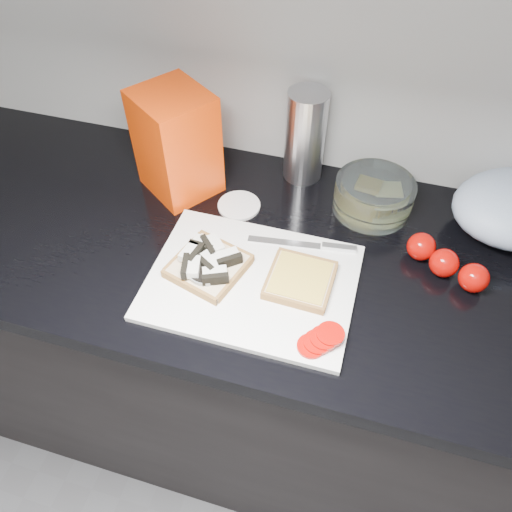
{
  "coord_description": "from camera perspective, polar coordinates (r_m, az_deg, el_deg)",
  "views": [
    {
      "loc": [
        0.05,
        0.51,
        1.67
      ],
      "look_at": [
        -0.13,
        1.12,
        0.95
      ],
      "focal_mm": 35.0,
      "sensor_mm": 36.0,
      "label": 1
    }
  ],
  "objects": [
    {
      "name": "base_cabinet",
      "position": [
        1.42,
        5.9,
        -12.77
      ],
      "size": [
        3.5,
        0.6,
        0.86
      ],
      "primitive_type": "cube",
      "color": "black",
      "rests_on": "ground"
    },
    {
      "name": "knife",
      "position": [
        1.04,
        6.82,
        1.21
      ],
      "size": [
        0.23,
        0.04,
        0.01
      ],
      "rotation": [
        0.0,
        0.0,
        0.13
      ],
      "color": "silver",
      "rests_on": "cutting_board"
    },
    {
      "name": "bread_bag",
      "position": [
        1.13,
        -9.06,
        12.58
      ],
      "size": [
        0.21,
        0.2,
        0.24
      ],
      "primitive_type": "cube",
      "rotation": [
        0.0,
        0.0,
        -0.62
      ],
      "color": "#FA2104",
      "rests_on": "countertop"
    },
    {
      "name": "bread_left",
      "position": [
        0.99,
        -5.48,
        -0.89
      ],
      "size": [
        0.17,
        0.17,
        0.04
      ],
      "rotation": [
        0.0,
        0.0,
        -0.28
      ],
      "color": "beige",
      "rests_on": "cutting_board"
    },
    {
      "name": "steel_canister",
      "position": [
        1.16,
        5.64,
        13.45
      ],
      "size": [
        0.09,
        0.09,
        0.22
      ],
      "primitive_type": "cylinder",
      "color": "silver",
      "rests_on": "countertop"
    },
    {
      "name": "countertop",
      "position": [
        1.05,
        7.79,
        -0.94
      ],
      "size": [
        3.5,
        0.64,
        0.04
      ],
      "primitive_type": "cube",
      "color": "black",
      "rests_on": "base_cabinet"
    },
    {
      "name": "seed_tub",
      "position": [
        0.98,
        -5.63,
        -2.01
      ],
      "size": [
        0.08,
        0.08,
        0.04
      ],
      "color": "#949898",
      "rests_on": "countertop"
    },
    {
      "name": "tub_lid",
      "position": [
        1.13,
        -1.95,
        5.79
      ],
      "size": [
        0.11,
        0.11,
        0.01
      ],
      "primitive_type": "cylinder",
      "rotation": [
        0.0,
        0.0,
        -0.14
      ],
      "color": "white",
      "rests_on": "countertop"
    },
    {
      "name": "cutting_board",
      "position": [
        0.98,
        -0.49,
        -2.97
      ],
      "size": [
        0.4,
        0.3,
        0.01
      ],
      "primitive_type": "cube",
      "color": "white",
      "rests_on": "countertop"
    },
    {
      "name": "tomato_slices",
      "position": [
        0.89,
        7.41,
        -9.49
      ],
      "size": [
        0.09,
        0.09,
        0.02
      ],
      "rotation": [
        0.0,
        0.0,
        0.3
      ],
      "color": "#B00904",
      "rests_on": "cutting_board"
    },
    {
      "name": "whole_tomatoes",
      "position": [
        1.05,
        20.88,
        -0.67
      ],
      "size": [
        0.16,
        0.11,
        0.06
      ],
      "rotation": [
        0.0,
        0.0,
        -0.06
      ],
      "color": "#B00904",
      "rests_on": "countertop"
    },
    {
      "name": "glass_bowl",
      "position": [
        1.14,
        13.27,
        6.71
      ],
      "size": [
        0.17,
        0.17,
        0.07
      ],
      "rotation": [
        0.0,
        0.0,
        -0.16
      ],
      "color": "silver",
      "rests_on": "countertop"
    },
    {
      "name": "bread_right",
      "position": [
        0.97,
        5.08,
        -2.75
      ],
      "size": [
        0.13,
        0.13,
        0.02
      ],
      "rotation": [
        0.0,
        0.0,
        -0.04
      ],
      "color": "beige",
      "rests_on": "cutting_board"
    }
  ]
}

